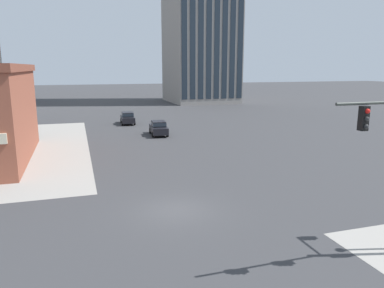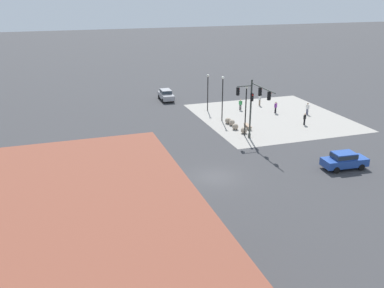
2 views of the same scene
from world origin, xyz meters
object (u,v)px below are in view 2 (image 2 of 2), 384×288
at_px(pedestrian_near_bench, 276,107).
at_px(street_lamp_corner_far, 208,88).
at_px(bollard_sphere_curb_b, 235,127).
at_px(car_main_northbound_far, 166,94).
at_px(bollard_sphere_curb_a, 244,130).
at_px(bollard_sphere_curb_d, 228,121).
at_px(pedestrian_with_bag, 305,118).
at_px(car_main_northbound_near, 344,160).
at_px(bollard_sphere_curb_c, 232,123).
at_px(traffic_signal_main, 253,102).
at_px(bench_near_signal, 248,126).
at_px(street_lamp_corner_near, 246,105).
at_px(pedestrian_walking_east, 308,108).
at_px(street_lamp_mid_sidewalk, 223,94).
at_px(pedestrian_by_lamp, 260,99).
at_px(pedestrian_at_curb, 240,104).

xyz_separation_m(pedestrian_near_bench, street_lamp_corner_far, (4.33, 8.64, 2.37)).
bearing_deg(bollard_sphere_curb_b, car_main_northbound_far, 13.99).
relative_size(bollard_sphere_curb_b, street_lamp_corner_far, 0.15).
relative_size(bollard_sphere_curb_a, bollard_sphere_curb_d, 1.00).
bearing_deg(pedestrian_with_bag, car_main_northbound_near, 162.73).
bearing_deg(pedestrian_near_bench, car_main_northbound_near, 170.23).
height_order(bollard_sphere_curb_d, car_main_northbound_far, car_main_northbound_far).
distance_m(bollard_sphere_curb_b, bollard_sphere_curb_d, 2.64).
xyz_separation_m(bollard_sphere_curb_b, bollard_sphere_curb_c, (1.70, -0.28, 0.00)).
bearing_deg(bollard_sphere_curb_b, traffic_signal_main, -178.34).
xyz_separation_m(street_lamp_corner_far, car_main_northbound_far, (7.81, 4.10, -2.40)).
bearing_deg(bench_near_signal, bollard_sphere_curb_c, 37.33).
height_order(street_lamp_corner_far, car_main_northbound_far, street_lamp_corner_far).
relative_size(bollard_sphere_curb_a, street_lamp_corner_near, 0.13).
bearing_deg(bollard_sphere_curb_b, car_main_northbound_near, -160.84).
relative_size(bollard_sphere_curb_d, car_main_northbound_near, 0.17).
bearing_deg(pedestrian_near_bench, pedestrian_walking_east, -117.14).
bearing_deg(car_main_northbound_near, bollard_sphere_curb_a, 19.83).
distance_m(bollard_sphere_curb_d, street_lamp_mid_sidewalk, 3.61).
bearing_deg(car_main_northbound_near, pedestrian_by_lamp, -7.47).
distance_m(bollard_sphere_curb_d, pedestrian_at_curb, 7.02).
bearing_deg(bench_near_signal, pedestrian_with_bag, -96.89).
relative_size(bollard_sphere_curb_c, pedestrian_walking_east, 0.47).
height_order(pedestrian_near_bench, street_lamp_corner_far, street_lamp_corner_far).
relative_size(pedestrian_with_bag, street_lamp_corner_far, 0.29).
xyz_separation_m(traffic_signal_main, street_lamp_mid_sidewalk, (8.39, 0.26, -0.93)).
relative_size(bench_near_signal, pedestrian_with_bag, 1.18).
height_order(pedestrian_near_bench, car_main_northbound_near, car_main_northbound_near).
bearing_deg(traffic_signal_main, bollard_sphere_curb_c, -1.50).
relative_size(bench_near_signal, street_lamp_corner_far, 0.35).
xyz_separation_m(pedestrian_at_curb, street_lamp_corner_far, (1.24, 4.62, 2.42)).
bearing_deg(pedestrian_with_bag, bollard_sphere_curb_a, 94.24).
relative_size(pedestrian_at_curb, pedestrian_walking_east, 0.97).
xyz_separation_m(bollard_sphere_curb_c, bench_near_signal, (-1.81, -1.38, -0.06)).
bearing_deg(bollard_sphere_curb_c, traffic_signal_main, 178.50).
bearing_deg(street_lamp_corner_far, pedestrian_with_bag, -137.80).
distance_m(bollard_sphere_curb_c, pedestrian_with_bag, 9.41).
height_order(bollard_sphere_curb_b, pedestrian_at_curb, pedestrian_at_curb).
xyz_separation_m(bench_near_signal, street_lamp_mid_sidewalk, (4.17, 1.79, 3.37)).
height_order(pedestrian_at_curb, pedestrian_walking_east, pedestrian_walking_east).
bearing_deg(bollard_sphere_curb_a, traffic_signal_main, 173.79).
xyz_separation_m(bollard_sphere_curb_b, bench_near_signal, (-0.11, -1.66, -0.06)).
bearing_deg(bollard_sphere_curb_b, pedestrian_at_curb, -28.49).
xyz_separation_m(bollard_sphere_curb_a, car_main_northbound_far, (18.91, 4.70, 0.53)).
height_order(street_lamp_corner_near, car_main_northbound_far, street_lamp_corner_near).
bearing_deg(pedestrian_at_curb, pedestrian_walking_east, -122.68).
distance_m(pedestrian_near_bench, street_lamp_corner_near, 11.63).
height_order(street_lamp_corner_far, car_main_northbound_near, street_lamp_corner_far).
bearing_deg(car_main_northbound_far, pedestrian_by_lamp, -121.56).
distance_m(traffic_signal_main, street_lamp_corner_near, 2.02).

